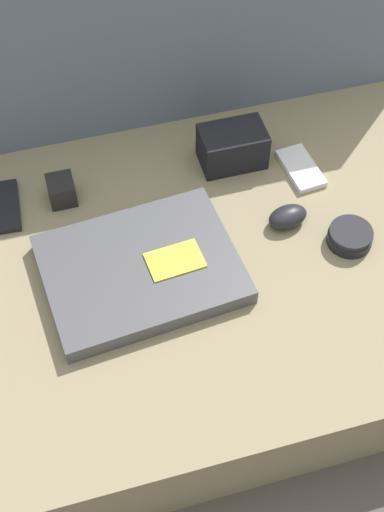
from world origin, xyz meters
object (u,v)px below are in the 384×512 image
at_px(computer_mouse, 288,217).
at_px(phone_silver, 2,207).
at_px(phone_black, 301,168).
at_px(camera_pouch, 232,147).
at_px(charger_brick, 62,190).
at_px(laptop, 141,270).
at_px(speaker_puck, 350,236).

distance_m(computer_mouse, phone_silver, 0.50).
relative_size(phone_black, camera_pouch, 0.95).
xyz_separation_m(phone_black, charger_brick, (-0.43, 0.05, 0.02)).
xyz_separation_m(laptop, phone_silver, (-0.20, 0.21, -0.01)).
relative_size(phone_silver, phone_black, 1.04).
bearing_deg(computer_mouse, phone_silver, 151.81).
distance_m(computer_mouse, charger_brick, 0.40).
distance_m(phone_black, charger_brick, 0.44).
bearing_deg(speaker_puck, charger_brick, 153.40).
bearing_deg(charger_brick, camera_pouch, 1.60).
xyz_separation_m(speaker_puck, charger_brick, (-0.45, 0.23, 0.01)).
distance_m(laptop, computer_mouse, 0.27).
height_order(laptop, camera_pouch, camera_pouch).
height_order(phone_silver, phone_black, phone_silver).
height_order(laptop, phone_silver, laptop).
xyz_separation_m(speaker_puck, phone_black, (-0.02, 0.18, -0.01)).
height_order(laptop, computer_mouse, computer_mouse).
distance_m(speaker_puck, charger_brick, 0.51).
xyz_separation_m(laptop, charger_brick, (-0.10, 0.20, 0.01)).
distance_m(laptop, phone_silver, 0.29).
xyz_separation_m(computer_mouse, speaker_puck, (0.09, -0.07, -0.00)).
relative_size(computer_mouse, charger_brick, 1.48).
bearing_deg(speaker_puck, laptop, 175.91).
relative_size(camera_pouch, charger_brick, 2.27).
bearing_deg(phone_black, phone_silver, 168.68).
relative_size(computer_mouse, phone_black, 0.69).
xyz_separation_m(computer_mouse, camera_pouch, (-0.05, 0.17, 0.02)).
relative_size(computer_mouse, speaker_puck, 1.00).
relative_size(speaker_puck, phone_black, 0.69).
distance_m(computer_mouse, phone_black, 0.13).
xyz_separation_m(phone_silver, phone_black, (0.54, -0.05, -0.00)).
distance_m(phone_silver, charger_brick, 0.11).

